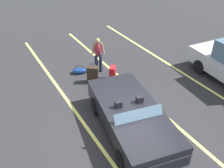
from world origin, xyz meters
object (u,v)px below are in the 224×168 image
Objects in this scene: convertible_car at (134,121)px; suitcase_large_black at (93,75)px; duffel_bag at (79,70)px; suitcase_medium_bright at (113,73)px; traveler_person at (98,53)px.

convertible_car is 3.55m from suitcase_large_black.
suitcase_medium_bright is at bearing 41.31° from duffel_bag.
suitcase_medium_bright is at bearing 171.25° from convertible_car.
suitcase_large_black is at bearing 12.08° from duffel_bag.
convertible_car is 4.98× the size of suitcase_medium_bright.
convertible_car reaches higher than suitcase_large_black.
suitcase_large_black is 0.88m from suitcase_medium_bright.
traveler_person is (-4.20, 0.94, 0.34)m from convertible_car.
convertible_car reaches higher than duffel_bag.
traveler_person reaches higher than duffel_bag.
suitcase_medium_bright is (0.24, 0.85, -0.06)m from suitcase_large_black.
suitcase_medium_bright reaches higher than duffel_bag.
suitcase_large_black is (-3.53, 0.30, -0.22)m from convertible_car.
duffel_bag is (-0.96, -0.21, -0.21)m from suitcase_large_black.
duffel_bag is at bearing -86.28° from traveler_person.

